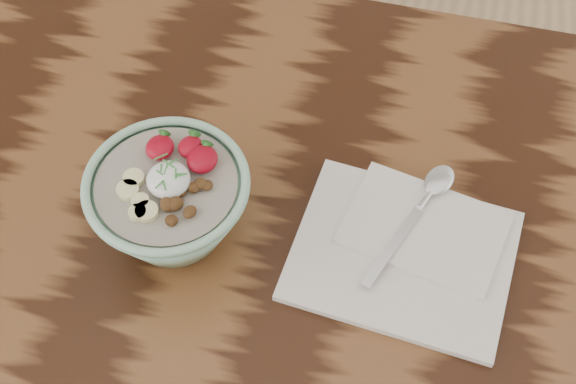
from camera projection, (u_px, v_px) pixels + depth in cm
name	position (u px, v px, depth cm)	size (l,w,h in cm)	color
table	(296.00, 325.00, 92.47)	(160.00, 90.00, 75.00)	black
breakfast_bowl	(170.00, 202.00, 83.84)	(17.17, 17.17, 11.38)	#96CAAA
napkin	(407.00, 250.00, 86.67)	(24.76, 21.25, 1.43)	white
spoon	(428.00, 196.00, 89.06)	(8.56, 17.95, 0.96)	silver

